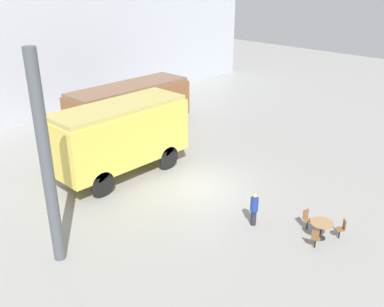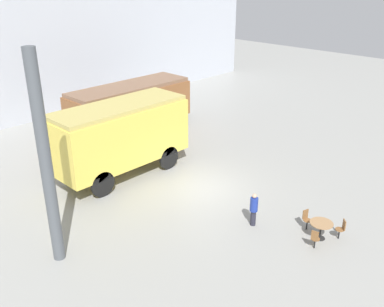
% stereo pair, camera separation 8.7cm
% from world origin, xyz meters
% --- Properties ---
extents(ground_plane, '(80.00, 80.00, 0.00)m').
position_xyz_m(ground_plane, '(0.00, 0.00, 0.00)').
color(ground_plane, gray).
extents(backdrop_wall, '(44.00, 0.15, 9.00)m').
position_xyz_m(backdrop_wall, '(0.00, 15.95, 4.50)').
color(backdrop_wall, '#B2B7C1').
rests_on(backdrop_wall, ground_plane).
extents(passenger_coach_wooden, '(8.40, 2.76, 3.32)m').
position_xyz_m(passenger_coach_wooden, '(2.43, 8.87, 2.00)').
color(passenger_coach_wooden, brown).
rests_on(passenger_coach_wooden, ground_plane).
extents(passenger_coach_vintage, '(7.28, 2.71, 3.91)m').
position_xyz_m(passenger_coach_vintage, '(-1.81, 4.31, 2.34)').
color(passenger_coach_vintage, '#E0C64C').
rests_on(passenger_coach_vintage, ground_plane).
extents(cafe_table_near, '(0.94, 0.94, 0.74)m').
position_xyz_m(cafe_table_near, '(0.11, -6.32, 0.60)').
color(cafe_table_near, black).
rests_on(cafe_table_near, ground_plane).
extents(cafe_chair_0, '(0.38, 0.36, 0.87)m').
position_xyz_m(cafe_chair_0, '(-0.71, -6.51, 0.51)').
color(cafe_chair_0, black).
rests_on(cafe_chair_0, ground_plane).
extents(cafe_chair_1, '(0.40, 0.40, 0.87)m').
position_xyz_m(cafe_chair_1, '(0.69, -6.93, 0.51)').
color(cafe_chair_1, black).
rests_on(cafe_chair_1, ground_plane).
extents(cafe_chair_2, '(0.37, 0.39, 0.87)m').
position_xyz_m(cafe_chair_2, '(0.35, -5.51, 0.51)').
color(cafe_chair_2, black).
rests_on(cafe_chair_2, ground_plane).
extents(visitor_person, '(0.34, 0.34, 1.52)m').
position_xyz_m(visitor_person, '(-0.99, -3.73, 0.82)').
color(visitor_person, '#262633').
rests_on(visitor_person, ground_plane).
extents(support_pillar, '(0.44, 0.44, 8.00)m').
position_xyz_m(support_pillar, '(-8.00, 0.24, 4.00)').
color(support_pillar, '#4C5156').
rests_on(support_pillar, ground_plane).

